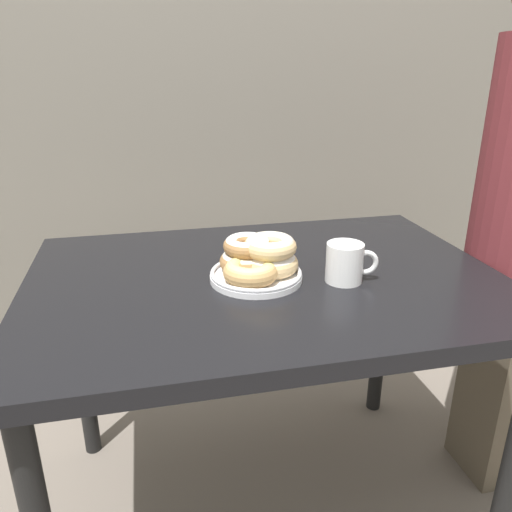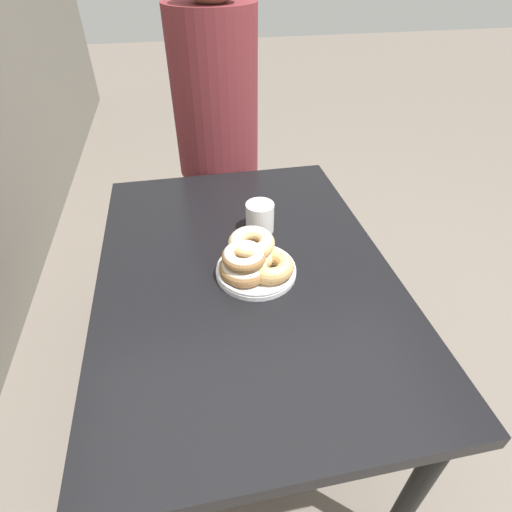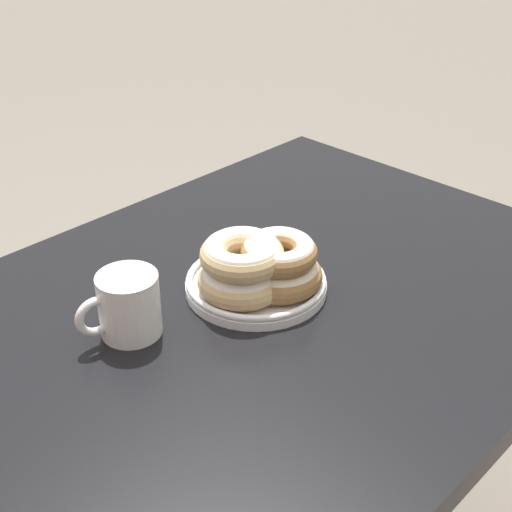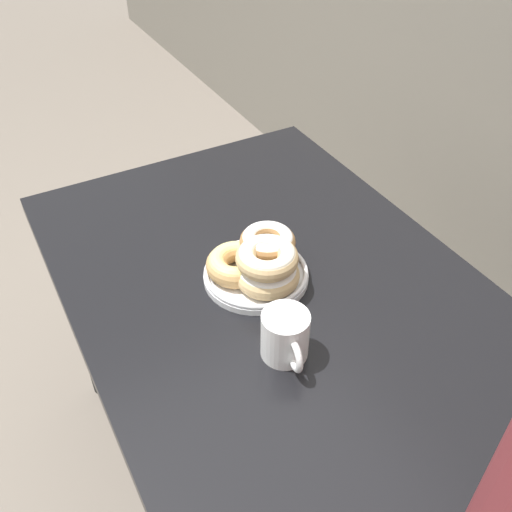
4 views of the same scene
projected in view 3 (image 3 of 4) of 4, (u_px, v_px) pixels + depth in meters
The scene contains 3 objects.
dining_table at pixel (255, 346), 1.10m from camera, with size 1.12×0.79×0.72m.
donut_plate at pixel (257, 267), 1.06m from camera, with size 0.23×0.25×0.10m.
coffee_mug at pixel (127, 305), 0.97m from camera, with size 0.12×0.09×0.09m.
Camera 3 is at (0.63, 0.74, 1.33)m, focal length 50.00 mm.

